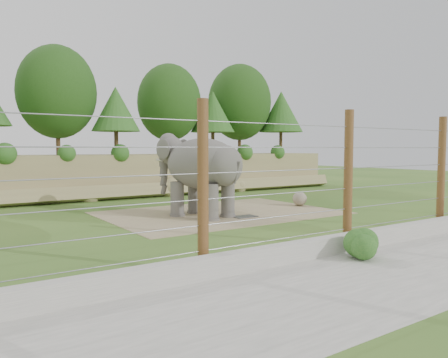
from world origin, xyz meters
TOP-DOWN VIEW (x-y plane):
  - ground at (0.00, 0.00)m, footprint 90.00×90.00m
  - back_embankment at (0.59, 12.68)m, footprint 30.00×5.52m
  - dirt_patch at (0.50, 3.00)m, footprint 10.00×7.00m
  - drain_grate at (0.67, 1.43)m, footprint 1.00×0.60m
  - elephant at (-0.73, 2.54)m, footprint 3.14×4.63m
  - stone_ball at (5.04, 2.71)m, footprint 0.70×0.70m
  - retaining_wall at (0.00, -5.00)m, footprint 26.00×0.35m
  - walkway at (0.00, -7.00)m, footprint 26.00×4.00m
  - barrier_fence at (0.00, -4.50)m, footprint 20.26×0.26m
  - walkway_shrub at (-1.00, -5.80)m, footprint 0.76×0.76m

SIDE VIEW (x-z plane):
  - ground at x=0.00m, z-range 0.00..0.00m
  - walkway at x=0.00m, z-range 0.00..0.01m
  - dirt_patch at x=0.50m, z-range 0.00..0.02m
  - drain_grate at x=0.67m, z-range 0.02..0.05m
  - retaining_wall at x=0.00m, z-range 0.00..0.50m
  - stone_ball at x=5.04m, z-range 0.02..0.72m
  - walkway_shrub at x=-1.00m, z-range 0.01..0.77m
  - elephant at x=-0.73m, z-range 0.00..3.45m
  - barrier_fence at x=0.00m, z-range 0.00..4.00m
  - back_embankment at x=0.59m, z-range -0.42..8.35m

